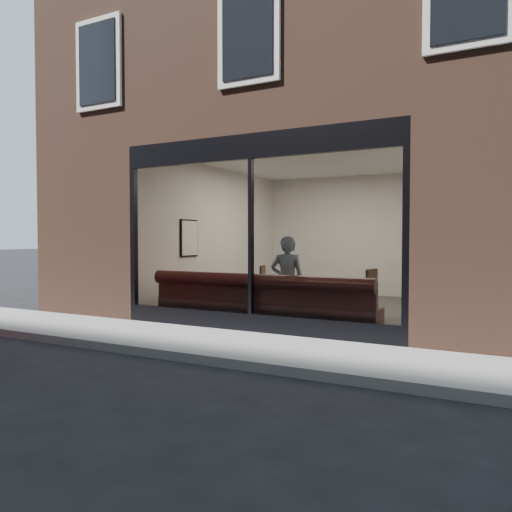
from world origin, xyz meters
The scene contains 21 objects.
ground centered at (0.00, 0.00, 0.00)m, with size 120.00×120.00×0.00m, color black.
sidewalk_near centered at (0.00, 1.00, 0.01)m, with size 40.00×2.00×0.01m, color gray.
kerb_near centered at (0.00, -0.05, 0.06)m, with size 40.00×0.10×0.12m, color gray.
host_building_pier_left centered at (-3.75, 8.00, 1.60)m, with size 2.50×12.00×3.20m, color brown.
host_building_backfill centered at (0.00, 11.00, 1.60)m, with size 5.00×6.00×3.20m, color brown.
cafe_floor centered at (0.00, 5.00, 0.02)m, with size 6.00×6.00×0.00m, color #2D2D30.
cafe_ceiling centered at (0.00, 5.00, 3.19)m, with size 6.00×6.00×0.00m, color white.
cafe_wall_back centered at (0.00, 7.99, 1.60)m, with size 5.00×5.00×0.00m, color silver.
cafe_wall_left centered at (-2.49, 5.00, 1.60)m, with size 6.00×6.00×0.00m, color silver.
cafe_wall_right centered at (2.49, 5.00, 1.60)m, with size 6.00×6.00×0.00m, color silver.
storefront_kick centered at (0.00, 2.05, 0.15)m, with size 5.00×0.10×0.30m, color black.
storefront_header centered at (0.00, 2.05, 3.00)m, with size 5.00×0.10×0.40m, color black.
storefront_mullion centered at (0.00, 2.05, 1.55)m, with size 0.06×0.10×2.50m, color black.
storefront_glass centered at (0.00, 2.02, 1.55)m, with size 4.80×4.80×0.00m, color white.
banquette centered at (0.00, 2.45, 0.23)m, with size 4.00×0.55×0.45m, color #3B1B15.
person centered at (0.35, 2.70, 0.78)m, with size 0.57×0.38×1.57m, color #8BA8BE.
cafe_table_left centered at (-1.79, 3.00, 0.74)m, with size 0.57×0.57×0.04m, color black.
cafe_table_right centered at (1.07, 3.38, 0.74)m, with size 0.59×0.59×0.04m, color black.
cafe_chair_left centered at (-1.14, 4.31, 0.24)m, with size 0.45×0.45×0.04m, color black.
cafe_chair_right centered at (1.23, 4.23, 0.24)m, with size 0.45×0.45×0.04m, color black.
wall_poster centered at (-2.45, 3.81, 1.53)m, with size 0.02×0.56×0.74m, color white.
Camera 1 is at (3.81, -5.05, 1.52)m, focal length 35.00 mm.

